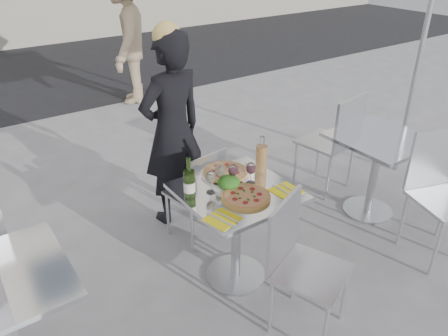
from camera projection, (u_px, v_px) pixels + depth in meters
ground at (235, 276)px, 3.26m from camera, size 80.00×80.00×0.00m
street_asphalt at (26, 72)px, 7.95m from camera, size 24.00×5.00×0.00m
main_table at (236, 216)px, 3.00m from camera, size 0.72×0.72×0.75m
side_table_left at (2, 311)px, 2.25m from camera, size 0.72×0.72×0.75m
side_table_right at (377, 159)px, 3.76m from camera, size 0.72×0.72×0.75m
chair_far at (200, 189)px, 3.43m from camera, size 0.42×0.43×0.82m
chair_near at (298, 256)px, 2.64m from camera, size 0.54×0.55×0.90m
side_chair_rfar at (336, 136)px, 4.07m from camera, size 0.52×0.53×0.99m
side_chair_rnear at (441, 184)px, 3.29m from camera, size 0.57×0.58×0.99m
woman_diner at (172, 131)px, 3.57m from camera, size 0.65×0.48×1.65m
pedestrian_b at (126, 36)px, 6.17m from camera, size 1.25×1.43×1.92m
pizza_near at (246, 197)px, 2.81m from camera, size 0.32×0.32×0.02m
pizza_far at (226, 173)px, 3.08m from camera, size 0.35×0.35×0.03m
salad_plate at (229, 183)px, 2.91m from camera, size 0.22×0.22×0.09m
wine_bottle at (189, 183)px, 2.76m from camera, size 0.07×0.07×0.29m
carafe at (261, 159)px, 3.04m from camera, size 0.08×0.08×0.29m
sugar_shaker at (250, 169)px, 3.05m from camera, size 0.06×0.06×0.11m
wineglass_white_a at (211, 178)px, 2.83m from camera, size 0.07×0.07×0.16m
wineglass_white_b at (220, 171)px, 2.91m from camera, size 0.07×0.07×0.16m
wineglass_red_a at (233, 171)px, 2.91m from camera, size 0.07×0.07×0.16m
wineglass_red_b at (251, 169)px, 2.93m from camera, size 0.07×0.07×0.16m
napkin_left at (222, 219)px, 2.61m from camera, size 0.22×0.22×0.01m
napkin_right at (286, 191)px, 2.89m from camera, size 0.19×0.20×0.01m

